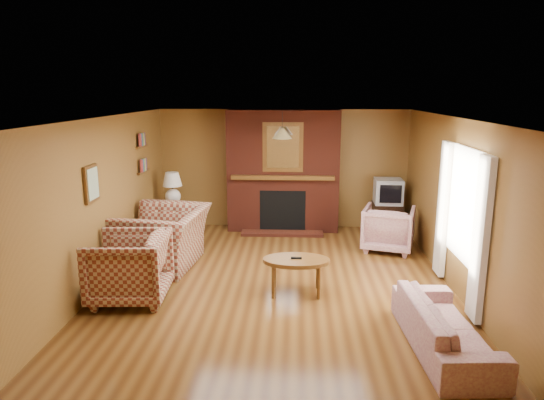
# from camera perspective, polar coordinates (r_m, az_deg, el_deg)

# --- Properties ---
(floor) EXTENTS (6.50, 6.50, 0.00)m
(floor) POSITION_cam_1_polar(r_m,az_deg,el_deg) (7.09, 0.54, -10.20)
(floor) COLOR #4F2B10
(floor) RESTS_ON ground
(ceiling) EXTENTS (6.50, 6.50, 0.00)m
(ceiling) POSITION_cam_1_polar(r_m,az_deg,el_deg) (6.53, 0.58, 9.57)
(ceiling) COLOR silver
(ceiling) RESTS_ON wall_back
(wall_back) EXTENTS (6.50, 0.00, 6.50)m
(wall_back) POSITION_cam_1_polar(r_m,az_deg,el_deg) (9.90, 1.36, 3.67)
(wall_back) COLOR brown
(wall_back) RESTS_ON floor
(wall_front) EXTENTS (6.50, 0.00, 6.50)m
(wall_front) POSITION_cam_1_polar(r_m,az_deg,el_deg) (3.63, -1.68, -12.75)
(wall_front) COLOR brown
(wall_front) RESTS_ON floor
(wall_left) EXTENTS (0.00, 6.50, 6.50)m
(wall_left) POSITION_cam_1_polar(r_m,az_deg,el_deg) (7.25, -19.58, -0.44)
(wall_left) COLOR brown
(wall_left) RESTS_ON floor
(wall_right) EXTENTS (0.00, 6.50, 6.50)m
(wall_right) POSITION_cam_1_polar(r_m,az_deg,el_deg) (7.06, 21.27, -0.92)
(wall_right) COLOR brown
(wall_right) RESTS_ON floor
(fireplace) EXTENTS (2.20, 0.82, 2.40)m
(fireplace) POSITION_cam_1_polar(r_m,az_deg,el_deg) (9.64, 1.32, 3.31)
(fireplace) COLOR #581E13
(fireplace) RESTS_ON floor
(window_right) EXTENTS (0.10, 1.85, 2.00)m
(window_right) POSITION_cam_1_polar(r_m,az_deg,el_deg) (6.88, 21.35, -1.90)
(window_right) COLOR beige
(window_right) RESTS_ON wall_right
(bookshelf) EXTENTS (0.09, 0.55, 0.71)m
(bookshelf) POSITION_cam_1_polar(r_m,az_deg,el_deg) (8.91, -14.85, 5.26)
(bookshelf) COLOR brown
(bookshelf) RESTS_ON wall_left
(botanical_print) EXTENTS (0.05, 0.40, 0.50)m
(botanical_print) POSITION_cam_1_polar(r_m,az_deg,el_deg) (6.90, -20.47, 1.82)
(botanical_print) COLOR brown
(botanical_print) RESTS_ON wall_left
(pendant_light) EXTENTS (0.36, 0.36, 0.48)m
(pendant_light) POSITION_cam_1_polar(r_m,az_deg,el_deg) (8.86, 1.21, 7.81)
(pendant_light) COLOR black
(pendant_light) RESTS_ON ceiling
(plaid_loveseat) EXTENTS (1.39, 1.55, 0.93)m
(plaid_loveseat) POSITION_cam_1_polar(r_m,az_deg,el_deg) (7.94, -12.70, -4.39)
(plaid_loveseat) COLOR maroon
(plaid_loveseat) RESTS_ON floor
(plaid_armchair) EXTENTS (1.07, 1.04, 0.92)m
(plaid_armchair) POSITION_cam_1_polar(r_m,az_deg,el_deg) (6.79, -16.48, -7.63)
(plaid_armchair) COLOR maroon
(plaid_armchair) RESTS_ON floor
(floral_sofa) EXTENTS (0.81, 1.84, 0.53)m
(floral_sofa) POSITION_cam_1_polar(r_m,az_deg,el_deg) (5.75, 19.66, -13.81)
(floral_sofa) COLOR #C1AE95
(floral_sofa) RESTS_ON floor
(floral_armchair) EXTENTS (1.05, 1.07, 0.79)m
(floral_armchair) POSITION_cam_1_polar(r_m,az_deg,el_deg) (8.78, 13.53, -3.27)
(floral_armchair) COLOR #C1AE95
(floral_armchair) RESTS_ON floor
(coffee_table) EXTENTS (0.92, 0.57, 0.53)m
(coffee_table) POSITION_cam_1_polar(r_m,az_deg,el_deg) (6.74, 2.87, -7.40)
(coffee_table) COLOR brown
(coffee_table) RESTS_ON floor
(side_table) EXTENTS (0.48, 0.48, 0.63)m
(side_table) POSITION_cam_1_polar(r_m,az_deg,el_deg) (9.60, -11.45, -2.28)
(side_table) COLOR brown
(side_table) RESTS_ON floor
(table_lamp) EXTENTS (0.37, 0.37, 0.62)m
(table_lamp) POSITION_cam_1_polar(r_m,az_deg,el_deg) (9.45, -11.63, 1.57)
(table_lamp) COLOR silver
(table_lamp) RESTS_ON side_table
(tv_stand) EXTENTS (0.57, 0.52, 0.61)m
(tv_stand) POSITION_cam_1_polar(r_m,az_deg,el_deg) (9.80, 13.33, -2.12)
(tv_stand) COLOR black
(tv_stand) RESTS_ON floor
(crt_tv) EXTENTS (0.54, 0.54, 0.48)m
(crt_tv) POSITION_cam_1_polar(r_m,az_deg,el_deg) (9.67, 13.50, 1.00)
(crt_tv) COLOR #AAADB2
(crt_tv) RESTS_ON tv_stand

